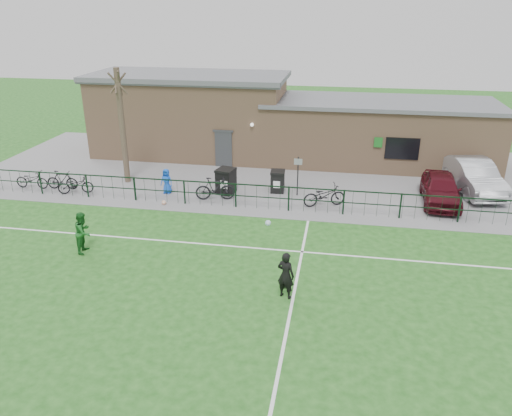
% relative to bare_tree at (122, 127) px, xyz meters
% --- Properties ---
extents(ground, '(90.00, 90.00, 0.00)m').
position_rel_bare_tree_xyz_m(ground, '(8.00, -10.50, -3.00)').
color(ground, '#1B5017').
rests_on(ground, ground).
extents(paving_strip, '(34.00, 13.00, 0.02)m').
position_rel_bare_tree_xyz_m(paving_strip, '(8.00, 3.00, -2.99)').
color(paving_strip, slate).
rests_on(paving_strip, ground).
extents(pitch_line_touch, '(28.00, 0.10, 0.01)m').
position_rel_bare_tree_xyz_m(pitch_line_touch, '(8.00, -2.70, -3.00)').
color(pitch_line_touch, white).
rests_on(pitch_line_touch, ground).
extents(pitch_line_mid, '(28.00, 0.10, 0.01)m').
position_rel_bare_tree_xyz_m(pitch_line_mid, '(8.00, -6.50, -3.00)').
color(pitch_line_mid, white).
rests_on(pitch_line_mid, ground).
extents(pitch_line_perp, '(0.10, 16.00, 0.01)m').
position_rel_bare_tree_xyz_m(pitch_line_perp, '(10.00, -10.50, -3.00)').
color(pitch_line_perp, white).
rests_on(pitch_line_perp, ground).
extents(perimeter_fence, '(28.00, 0.10, 1.20)m').
position_rel_bare_tree_xyz_m(perimeter_fence, '(8.00, -2.50, -2.40)').
color(perimeter_fence, black).
rests_on(perimeter_fence, ground).
extents(bare_tree, '(0.30, 0.30, 6.00)m').
position_rel_bare_tree_xyz_m(bare_tree, '(0.00, 0.00, 0.00)').
color(bare_tree, '#45362A').
rests_on(bare_tree, ground).
extents(wheelie_bin_left, '(0.97, 1.05, 1.19)m').
position_rel_bare_tree_xyz_m(wheelie_bin_left, '(5.62, -0.75, -2.39)').
color(wheelie_bin_left, black).
rests_on(wheelie_bin_left, paving_strip).
extents(wheelie_bin_right, '(0.73, 0.81, 1.02)m').
position_rel_bare_tree_xyz_m(wheelie_bin_right, '(8.16, -0.10, -2.47)').
color(wheelie_bin_right, black).
rests_on(wheelie_bin_right, paving_strip).
extents(sign_post, '(0.07, 0.07, 2.00)m').
position_rel_bare_tree_xyz_m(sign_post, '(9.21, -0.46, -1.98)').
color(sign_post, black).
rests_on(sign_post, paving_strip).
extents(car_maroon, '(1.87, 4.26, 1.43)m').
position_rel_bare_tree_xyz_m(car_maroon, '(16.06, -0.25, -2.27)').
color(car_maroon, '#480C15').
rests_on(car_maroon, paving_strip).
extents(car_silver, '(2.59, 5.18, 1.63)m').
position_rel_bare_tree_xyz_m(car_silver, '(17.92, 1.69, -2.17)').
color(car_silver, '#A9ABB1').
rests_on(car_silver, paving_strip).
extents(bicycle_a, '(1.76, 0.63, 0.92)m').
position_rel_bare_tree_xyz_m(bicycle_a, '(-4.45, -1.82, -2.52)').
color(bicycle_a, black).
rests_on(bicycle_a, paving_strip).
extents(bicycle_b, '(1.67, 0.56, 0.99)m').
position_rel_bare_tree_xyz_m(bicycle_b, '(-2.81, -1.69, -2.49)').
color(bicycle_b, black).
rests_on(bicycle_b, paving_strip).
extents(bicycle_c, '(1.83, 1.17, 0.91)m').
position_rel_bare_tree_xyz_m(bicycle_c, '(-1.83, -2.14, -2.53)').
color(bicycle_c, black).
rests_on(bicycle_c, paving_strip).
extents(bicycle_d, '(1.98, 0.93, 1.15)m').
position_rel_bare_tree_xyz_m(bicycle_d, '(5.31, -1.76, -2.41)').
color(bicycle_d, black).
rests_on(bicycle_d, paving_strip).
extents(bicycle_e, '(2.15, 1.39, 1.06)m').
position_rel_bare_tree_xyz_m(bicycle_e, '(10.59, -1.64, -2.45)').
color(bicycle_e, black).
rests_on(bicycle_e, paving_strip).
extents(spectator_child, '(0.67, 0.48, 1.28)m').
position_rel_bare_tree_xyz_m(spectator_child, '(2.69, -1.30, -2.34)').
color(spectator_child, blue).
rests_on(spectator_child, paving_strip).
extents(goalkeeper_kick, '(1.44, 2.97, 1.63)m').
position_rel_bare_tree_xyz_m(goalkeeper_kick, '(9.71, -9.70, -2.17)').
color(goalkeeper_kick, black).
rests_on(goalkeeper_kick, ground).
extents(outfield_player, '(0.67, 0.83, 1.64)m').
position_rel_bare_tree_xyz_m(outfield_player, '(1.68, -7.89, -2.18)').
color(outfield_player, '#1A5C20').
rests_on(outfield_player, ground).
extents(ball_ground, '(0.22, 0.22, 0.22)m').
position_rel_bare_tree_xyz_m(ball_ground, '(3.04, -2.79, -2.89)').
color(ball_ground, silver).
rests_on(ball_ground, ground).
extents(clubhouse, '(24.25, 5.40, 4.96)m').
position_rel_bare_tree_xyz_m(clubhouse, '(7.12, 6.00, -0.78)').
color(clubhouse, tan).
rests_on(clubhouse, ground).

